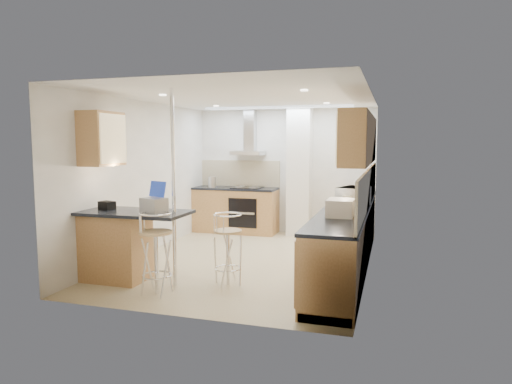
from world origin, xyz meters
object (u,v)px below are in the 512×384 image
(bar_stool_near, at_px, (156,253))
(bar_stool_end, at_px, (228,249))
(microwave, at_px, (353,197))
(laptop, at_px, (154,206))
(bread_bin, at_px, (341,208))

(bar_stool_near, relative_size, bar_stool_end, 1.08)
(bar_stool_end, bearing_deg, microwave, -18.68)
(bar_stool_near, height_order, bar_stool_end, bar_stool_near)
(microwave, height_order, bar_stool_near, microwave)
(laptop, bearing_deg, bread_bin, 37.30)
(bar_stool_end, bearing_deg, laptop, 146.38)
(bar_stool_end, distance_m, bread_bin, 1.53)
(bread_bin, bearing_deg, bar_stool_near, -157.78)
(bar_stool_end, bearing_deg, bread_bin, -48.04)
(laptop, height_order, bar_stool_near, laptop)
(microwave, bearing_deg, laptop, 143.55)
(laptop, relative_size, bread_bin, 0.73)
(bread_bin, bearing_deg, microwave, 86.17)
(laptop, height_order, bread_bin, laptop)
(microwave, relative_size, bread_bin, 1.23)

